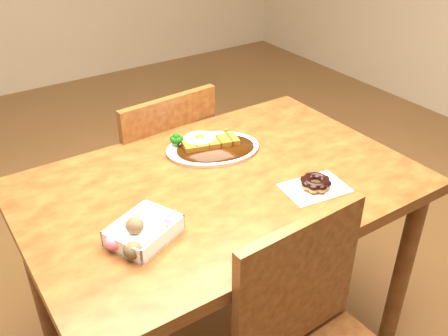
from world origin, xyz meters
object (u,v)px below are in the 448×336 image
katsu_curry_plate (211,146)px  pon_de_ring (315,183)px  donut_box (143,232)px  table (221,207)px  chair_far (157,175)px

katsu_curry_plate → pon_de_ring: katsu_curry_plate is taller
katsu_curry_plate → pon_de_ring: 0.40m
donut_box → pon_de_ring: size_ratio=1.03×
pon_de_ring → katsu_curry_plate: bearing=110.1°
donut_box → katsu_curry_plate: bearing=37.1°
katsu_curry_plate → table: bearing=-113.5°
table → donut_box: 0.36m
chair_far → pon_de_ring: size_ratio=4.19×
katsu_curry_plate → chair_far: bearing=97.3°
table → pon_de_ring: (0.21, -0.19, 0.12)m
table → donut_box: (-0.32, -0.12, 0.12)m
pon_de_ring → donut_box: bearing=172.5°
katsu_curry_plate → pon_de_ring: size_ratio=1.77×
chair_far → katsu_curry_plate: bearing=92.9°
table → chair_far: (0.03, 0.53, -0.17)m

